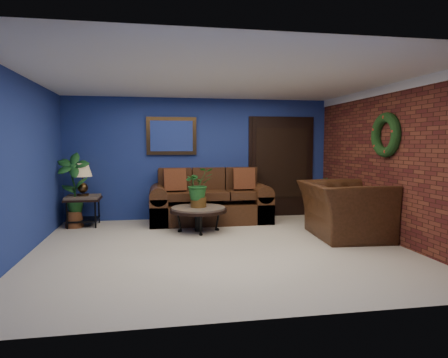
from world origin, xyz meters
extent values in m
plane|color=beige|center=(0.00, 0.00, 0.00)|extent=(5.50, 5.50, 0.00)
cube|color=navy|center=(0.00, 2.50, 1.25)|extent=(5.50, 0.04, 2.50)
cube|color=navy|center=(-2.75, 0.00, 1.25)|extent=(0.04, 5.00, 2.50)
cube|color=brown|center=(2.75, 0.00, 1.25)|extent=(0.04, 5.00, 2.50)
cube|color=silver|center=(0.00, 0.00, 2.50)|extent=(5.50, 5.00, 0.02)
cube|color=white|center=(2.72, 0.00, 2.43)|extent=(0.03, 5.00, 0.14)
cube|color=#442F18|center=(-0.60, 2.46, 1.72)|extent=(1.02, 0.06, 0.77)
cube|color=black|center=(1.75, 2.47, 1.05)|extent=(1.44, 0.06, 2.18)
torus|color=black|center=(2.69, 0.05, 1.70)|extent=(0.16, 0.72, 0.72)
cube|color=#4A2615|center=(0.12, 2.00, 0.19)|extent=(2.38, 1.03, 0.39)
cube|color=#4A2615|center=(0.12, 2.37, 0.55)|extent=(2.03, 0.28, 0.97)
cube|color=#4A2615|center=(-0.55, 1.94, 0.56)|extent=(0.66, 0.70, 0.15)
cube|color=#4A2615|center=(0.12, 1.94, 0.56)|extent=(0.66, 0.70, 0.15)
cube|color=#4A2615|center=(0.80, 1.94, 0.56)|extent=(0.66, 0.70, 0.15)
cube|color=#4A2615|center=(-0.89, 2.00, 0.27)|extent=(0.35, 1.03, 0.54)
cube|color=#4A2615|center=(1.14, 2.00, 0.27)|extent=(0.35, 1.03, 0.54)
cube|color=brown|center=(-0.57, 1.98, 0.85)|extent=(0.43, 0.13, 0.43)
cube|color=brown|center=(0.82, 1.98, 0.85)|extent=(0.43, 0.13, 0.43)
cylinder|color=#4B4742|center=(-0.20, 1.20, 0.41)|extent=(0.96, 0.96, 0.05)
cylinder|color=black|center=(-0.20, 1.20, 0.38)|extent=(1.02, 1.02, 0.05)
cylinder|color=black|center=(-0.20, 1.20, 0.19)|extent=(0.14, 0.14, 0.39)
cube|color=#4B4742|center=(-2.30, 2.05, 0.55)|extent=(0.60, 0.60, 0.05)
cube|color=black|center=(-2.30, 2.05, 0.51)|extent=(0.63, 0.63, 0.04)
cube|color=black|center=(-2.30, 2.05, 0.12)|extent=(0.54, 0.54, 0.03)
cylinder|color=black|center=(-2.55, 1.80, 0.28)|extent=(0.03, 0.03, 0.55)
cylinder|color=black|center=(-2.05, 1.80, 0.28)|extent=(0.03, 0.03, 0.55)
cylinder|color=black|center=(-2.55, 2.30, 0.28)|extent=(0.03, 0.03, 0.55)
cylinder|color=black|center=(-2.05, 2.30, 0.28)|extent=(0.03, 0.03, 0.55)
cylinder|color=#442F18|center=(-2.30, 2.05, 0.60)|extent=(0.21, 0.21, 0.04)
sphere|color=#442F18|center=(-2.30, 2.05, 0.71)|extent=(0.20, 0.20, 0.20)
cylinder|color=#442F18|center=(-2.30, 2.05, 0.87)|extent=(0.02, 0.02, 0.25)
cone|color=#9F865F|center=(-2.30, 2.05, 1.05)|extent=(0.36, 0.36, 0.25)
cube|color=#593119|center=(0.57, 2.05, 0.43)|extent=(0.40, 0.40, 0.04)
torus|color=#593119|center=(0.58, 2.23, 0.73)|extent=(0.37, 0.04, 0.37)
cylinder|color=#593119|center=(0.40, 1.89, 0.20)|extent=(0.03, 0.03, 0.41)
cylinder|color=#593119|center=(0.74, 1.88, 0.20)|extent=(0.03, 0.03, 0.41)
cylinder|color=#593119|center=(0.41, 2.22, 0.20)|extent=(0.03, 0.03, 0.41)
cylinder|color=#593119|center=(0.74, 2.21, 0.20)|extent=(0.03, 0.03, 0.41)
imported|color=#4A2615|center=(2.15, 0.33, 0.46)|extent=(1.33, 1.50, 0.92)
cylinder|color=brown|center=(-0.20, 1.20, 0.53)|extent=(0.28, 0.28, 0.18)
imported|color=#184E1D|center=(-0.20, 1.20, 0.85)|extent=(0.63, 0.59, 0.57)
cylinder|color=brown|center=(2.35, 1.83, 0.10)|extent=(0.26, 0.26, 0.20)
imported|color=#184E1D|center=(2.35, 1.83, 0.51)|extent=(0.40, 0.33, 0.73)
cylinder|color=brown|center=(-2.45, 1.95, 0.15)|extent=(0.34, 0.34, 0.30)
imported|color=#184E1D|center=(-2.45, 1.95, 0.82)|extent=(0.66, 0.50, 1.15)
camera|label=1|loc=(-0.98, -5.80, 1.55)|focal=32.00mm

